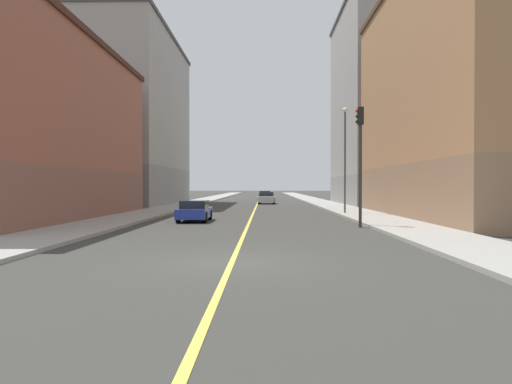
{
  "coord_description": "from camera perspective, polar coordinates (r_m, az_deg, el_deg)",
  "views": [
    {
      "loc": [
        0.92,
        -13.37,
        2.12
      ],
      "look_at": [
        -0.05,
        38.03,
        1.48
      ],
      "focal_mm": 33.8,
      "sensor_mm": 36.0,
      "label": 1
    }
  ],
  "objects": [
    {
      "name": "car_silver",
      "position": [
        57.26,
        1.27,
        -0.73
      ],
      "size": [
        2.06,
        4.33,
        1.4
      ],
      "color": "silver",
      "rests_on": "ground"
    },
    {
      "name": "traffic_light_left_near",
      "position": [
        25.17,
        12.22,
        4.9
      ],
      "size": [
        0.4,
        0.32,
        6.14
      ],
      "color": "#2D2D2D",
      "rests_on": "ground"
    },
    {
      "name": "street_lamp_left_near",
      "position": [
        35.99,
        10.49,
        4.95
      ],
      "size": [
        0.36,
        0.36,
        7.72
      ],
      "color": "#4C4C51",
      "rests_on": "ground"
    },
    {
      "name": "building_left_near",
      "position": [
        35.04,
        22.85,
        10.53
      ],
      "size": [
        8.42,
        23.96,
        16.23
      ],
      "color": "#8F6B4F",
      "rests_on": "ground"
    },
    {
      "name": "building_right_midblock",
      "position": [
        57.7,
        -13.74,
        8.2
      ],
      "size": [
        8.42,
        23.66,
        19.28
      ],
      "color": "gray",
      "rests_on": "ground"
    },
    {
      "name": "sidewalk_left",
      "position": [
        62.79,
        7.47,
        -1.15
      ],
      "size": [
        3.45,
        168.0,
        0.15
      ],
      "primitive_type": "cube",
      "color": "#9E9B93",
      "rests_on": "ground"
    },
    {
      "name": "building_right_corner",
      "position": [
        33.16,
        -25.27,
        6.92
      ],
      "size": [
        8.42,
        23.66,
        11.47
      ],
      "color": "brown",
      "rests_on": "ground"
    },
    {
      "name": "lane_center_stripe",
      "position": [
        62.41,
        0.23,
        -1.22
      ],
      "size": [
        0.16,
        154.0,
        0.01
      ],
      "primitive_type": "cube",
      "color": "#E5D14C",
      "rests_on": "ground"
    },
    {
      "name": "car_blue",
      "position": [
        29.1,
        -7.27,
        -2.24
      ],
      "size": [
        1.78,
        4.09,
        1.25
      ],
      "color": "#23389E",
      "rests_on": "ground"
    },
    {
      "name": "building_left_mid",
      "position": [
        57.1,
        14.2,
        9.81
      ],
      "size": [
        8.42,
        18.99,
        22.31
      ],
      "color": "gray",
      "rests_on": "ground"
    },
    {
      "name": "sidewalk_right",
      "position": [
        63.02,
        -6.97,
        -1.15
      ],
      "size": [
        3.45,
        168.0,
        0.15
      ],
      "primitive_type": "cube",
      "color": "#9E9B93",
      "rests_on": "ground"
    },
    {
      "name": "ground_plane",
      "position": [
        13.57,
        -2.85,
        -8.27
      ],
      "size": [
        400.0,
        400.0,
        0.0
      ],
      "primitive_type": "plane",
      "color": "#373733",
      "rests_on": "ground"
    },
    {
      "name": "car_black",
      "position": [
        75.52,
        1.06,
        -0.38
      ],
      "size": [
        1.98,
        3.91,
        1.36
      ],
      "color": "black",
      "rests_on": "ground"
    }
  ]
}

